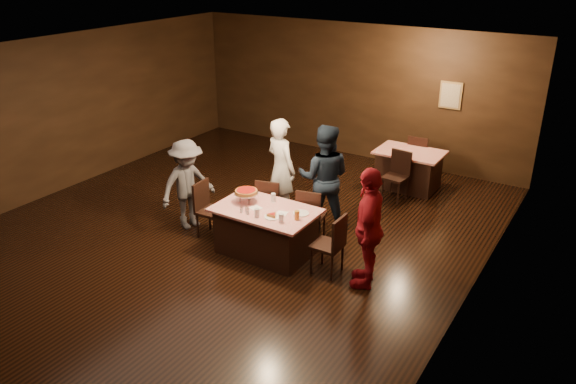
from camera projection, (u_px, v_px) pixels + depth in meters
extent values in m
plane|color=black|center=(219.00, 239.00, 9.41)|extent=(10.00, 10.00, 0.00)
cube|color=silver|center=(209.00, 58.00, 8.20)|extent=(8.00, 10.00, 0.04)
cube|color=black|center=(354.00, 91.00, 12.68)|extent=(8.00, 0.04, 3.00)
cube|color=black|center=(51.00, 117.00, 10.75)|extent=(0.04, 10.00, 3.00)
cube|color=black|center=(470.00, 214.00, 6.86)|extent=(0.04, 10.00, 3.00)
cube|color=tan|center=(451.00, 95.00, 11.51)|extent=(0.46, 0.03, 0.56)
cube|color=beige|center=(450.00, 96.00, 11.49)|extent=(0.38, 0.01, 0.48)
cube|color=#A30A0B|center=(266.00, 231.00, 8.85)|extent=(1.60, 1.00, 0.77)
cube|color=red|center=(408.00, 169.00, 11.29)|extent=(1.30, 0.90, 0.77)
cube|color=black|center=(271.00, 203.00, 9.59)|extent=(0.51, 0.51, 0.95)
cube|color=black|center=(312.00, 214.00, 9.20)|extent=(0.50, 0.50, 0.95)
cube|color=black|center=(211.00, 210.00, 9.34)|extent=(0.45, 0.45, 0.95)
cube|color=black|center=(327.00, 244.00, 8.27)|extent=(0.42, 0.42, 0.95)
cube|color=black|center=(395.00, 176.00, 10.71)|extent=(0.46, 0.46, 0.95)
cube|color=black|center=(419.00, 157.00, 11.72)|extent=(0.43, 0.43, 0.95)
imported|color=white|center=(281.00, 169.00, 9.84)|extent=(0.78, 0.65, 1.84)
imported|color=black|center=(324.00, 178.00, 9.46)|extent=(1.10, 0.99, 1.85)
imported|color=#535257|center=(187.00, 184.00, 9.54)|extent=(0.85, 1.14, 1.58)
imported|color=maroon|center=(369.00, 228.00, 7.84)|extent=(0.75, 1.14, 1.80)
cylinder|color=black|center=(250.00, 196.00, 8.97)|extent=(0.01, 0.01, 0.15)
cylinder|color=black|center=(240.00, 198.00, 8.90)|extent=(0.01, 0.01, 0.15)
cylinder|color=black|center=(249.00, 200.00, 8.81)|extent=(0.01, 0.01, 0.15)
cylinder|color=silver|center=(246.00, 193.00, 8.86)|extent=(0.38, 0.38, 0.01)
cylinder|color=#B27233|center=(246.00, 192.00, 8.85)|extent=(0.35, 0.35, 0.05)
cylinder|color=#A5140C|center=(246.00, 190.00, 8.84)|extent=(0.30, 0.30, 0.01)
cylinder|color=white|center=(273.00, 217.00, 8.43)|extent=(0.25, 0.25, 0.01)
cylinder|color=#B27233|center=(272.00, 215.00, 8.42)|extent=(0.18, 0.18, 0.04)
cylinder|color=#A5140C|center=(272.00, 214.00, 8.41)|extent=(0.14, 0.14, 0.01)
cylinder|color=white|center=(301.00, 213.00, 8.54)|extent=(0.25, 0.25, 0.01)
cylinder|color=silver|center=(257.00, 213.00, 8.41)|extent=(0.08, 0.08, 0.14)
cylinder|color=silver|center=(281.00, 218.00, 8.25)|extent=(0.08, 0.08, 0.14)
cylinder|color=#BF7F26|center=(297.00, 215.00, 8.33)|extent=(0.08, 0.08, 0.14)
cylinder|color=silver|center=(273.00, 198.00, 8.92)|extent=(0.08, 0.08, 0.14)
cylinder|color=silver|center=(247.00, 210.00, 8.57)|extent=(0.04, 0.04, 0.08)
cylinder|color=silver|center=(246.00, 207.00, 8.55)|extent=(0.05, 0.05, 0.02)
cylinder|color=silver|center=(248.00, 212.00, 8.50)|extent=(0.04, 0.04, 0.08)
cylinder|color=silver|center=(248.00, 209.00, 8.48)|extent=(0.05, 0.05, 0.02)
cylinder|color=silver|center=(241.00, 210.00, 8.56)|extent=(0.04, 0.04, 0.08)
cylinder|color=silver|center=(241.00, 208.00, 8.54)|extent=(0.05, 0.05, 0.02)
cube|color=white|center=(282.00, 213.00, 8.54)|extent=(0.19, 0.19, 0.01)
cube|color=white|center=(256.00, 208.00, 8.72)|extent=(0.21, 0.21, 0.01)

